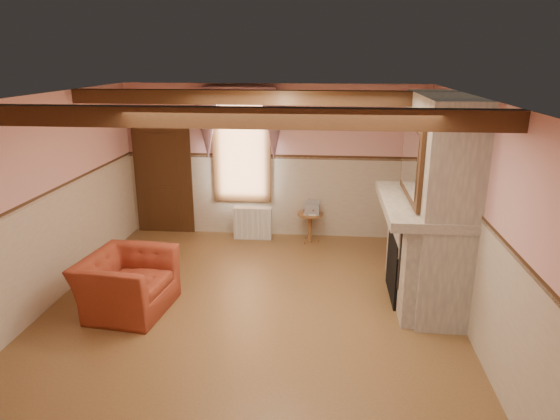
# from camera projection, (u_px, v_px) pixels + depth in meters

# --- Properties ---
(floor) EXTENTS (5.50, 6.00, 0.01)m
(floor) POSITION_uv_depth(u_px,v_px,m) (251.00, 309.00, 6.72)
(floor) COLOR brown
(floor) RESTS_ON ground
(ceiling) EXTENTS (5.50, 6.00, 0.01)m
(ceiling) POSITION_uv_depth(u_px,v_px,m) (247.00, 97.00, 5.89)
(ceiling) COLOR silver
(ceiling) RESTS_ON wall_back
(wall_back) EXTENTS (5.50, 0.02, 2.80)m
(wall_back) POSITION_uv_depth(u_px,v_px,m) (274.00, 162.00, 9.15)
(wall_back) COLOR #DE9C99
(wall_back) RESTS_ON floor
(wall_front) EXTENTS (5.50, 0.02, 2.80)m
(wall_front) POSITION_uv_depth(u_px,v_px,m) (182.00, 338.00, 3.45)
(wall_front) COLOR #DE9C99
(wall_front) RESTS_ON floor
(wall_left) EXTENTS (0.02, 6.00, 2.80)m
(wall_left) POSITION_uv_depth(u_px,v_px,m) (42.00, 204.00, 6.56)
(wall_left) COLOR #DE9C99
(wall_left) RESTS_ON floor
(wall_right) EXTENTS (0.02, 6.00, 2.80)m
(wall_right) POSITION_uv_depth(u_px,v_px,m) (473.00, 216.00, 6.05)
(wall_right) COLOR #DE9C99
(wall_right) RESTS_ON floor
(wainscot) EXTENTS (5.50, 6.00, 1.50)m
(wainscot) POSITION_uv_depth(u_px,v_px,m) (250.00, 257.00, 6.50)
(wainscot) COLOR #C2B69C
(wainscot) RESTS_ON floor
(chair_rail) EXTENTS (5.50, 6.00, 0.08)m
(chair_rail) POSITION_uv_depth(u_px,v_px,m) (249.00, 202.00, 6.27)
(chair_rail) COLOR black
(chair_rail) RESTS_ON wainscot
(firebox) EXTENTS (0.20, 0.95, 0.90)m
(firebox) POSITION_uv_depth(u_px,v_px,m) (398.00, 266.00, 6.97)
(firebox) COLOR black
(firebox) RESTS_ON floor
(armchair) EXTENTS (1.16, 1.29, 0.77)m
(armchair) POSITION_uv_depth(u_px,v_px,m) (127.00, 283.00, 6.60)
(armchair) COLOR maroon
(armchair) RESTS_ON floor
(side_table) EXTENTS (0.61, 0.61, 0.55)m
(side_table) POSITION_uv_depth(u_px,v_px,m) (310.00, 227.00, 9.07)
(side_table) COLOR brown
(side_table) RESTS_ON floor
(book_stack) EXTENTS (0.28, 0.33, 0.20)m
(book_stack) POSITION_uv_depth(u_px,v_px,m) (312.00, 208.00, 8.96)
(book_stack) COLOR #B7AD8C
(book_stack) RESTS_ON side_table
(radiator) EXTENTS (0.70, 0.18, 0.60)m
(radiator) POSITION_uv_depth(u_px,v_px,m) (253.00, 223.00, 9.23)
(radiator) COLOR silver
(radiator) RESTS_ON floor
(bowl) EXTENTS (0.35, 0.35, 0.09)m
(bowl) POSITION_uv_depth(u_px,v_px,m) (420.00, 193.00, 6.83)
(bowl) COLOR brown
(bowl) RESTS_ON mantel
(mantel_clock) EXTENTS (0.14, 0.24, 0.20)m
(mantel_clock) POSITION_uv_depth(u_px,v_px,m) (413.00, 179.00, 7.40)
(mantel_clock) COLOR black
(mantel_clock) RESTS_ON mantel
(oil_lamp) EXTENTS (0.11, 0.11, 0.28)m
(oil_lamp) POSITION_uv_depth(u_px,v_px,m) (415.00, 179.00, 7.20)
(oil_lamp) COLOR #B77533
(oil_lamp) RESTS_ON mantel
(candle_red) EXTENTS (0.06, 0.06, 0.16)m
(candle_red) POSITION_uv_depth(u_px,v_px,m) (429.00, 204.00, 6.19)
(candle_red) COLOR #B21530
(candle_red) RESTS_ON mantel
(jar_yellow) EXTENTS (0.06, 0.06, 0.12)m
(jar_yellow) POSITION_uv_depth(u_px,v_px,m) (425.00, 200.00, 6.45)
(jar_yellow) COLOR gold
(jar_yellow) RESTS_ON mantel
(fireplace) EXTENTS (0.85, 2.00, 2.80)m
(fireplace) POSITION_uv_depth(u_px,v_px,m) (436.00, 202.00, 6.65)
(fireplace) COLOR gray
(fireplace) RESTS_ON floor
(mantel) EXTENTS (1.05, 2.05, 0.12)m
(mantel) POSITION_uv_depth(u_px,v_px,m) (422.00, 204.00, 6.68)
(mantel) COLOR gray
(mantel) RESTS_ON fireplace
(overmantel_mirror) EXTENTS (0.06, 1.44, 1.04)m
(overmantel_mirror) POSITION_uv_depth(u_px,v_px,m) (411.00, 159.00, 6.51)
(overmantel_mirror) COLOR silver
(overmantel_mirror) RESTS_ON fireplace
(door) EXTENTS (1.10, 0.10, 2.10)m
(door) POSITION_uv_depth(u_px,v_px,m) (163.00, 178.00, 9.39)
(door) COLOR black
(door) RESTS_ON floor
(window) EXTENTS (1.06, 0.08, 2.02)m
(window) POSITION_uv_depth(u_px,v_px,m) (242.00, 148.00, 9.11)
(window) COLOR white
(window) RESTS_ON wall_back
(window_drapes) EXTENTS (1.30, 0.14, 1.40)m
(window_drapes) POSITION_uv_depth(u_px,v_px,m) (240.00, 115.00, 8.84)
(window_drapes) COLOR gray
(window_drapes) RESTS_ON wall_back
(ceiling_beam_front) EXTENTS (5.50, 0.18, 0.20)m
(ceiling_beam_front) POSITION_uv_depth(u_px,v_px,m) (227.00, 117.00, 4.78)
(ceiling_beam_front) COLOR black
(ceiling_beam_front) RESTS_ON ceiling
(ceiling_beam_back) EXTENTS (5.50, 0.18, 0.20)m
(ceiling_beam_back) POSITION_uv_depth(u_px,v_px,m) (261.00, 97.00, 7.06)
(ceiling_beam_back) COLOR black
(ceiling_beam_back) RESTS_ON ceiling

